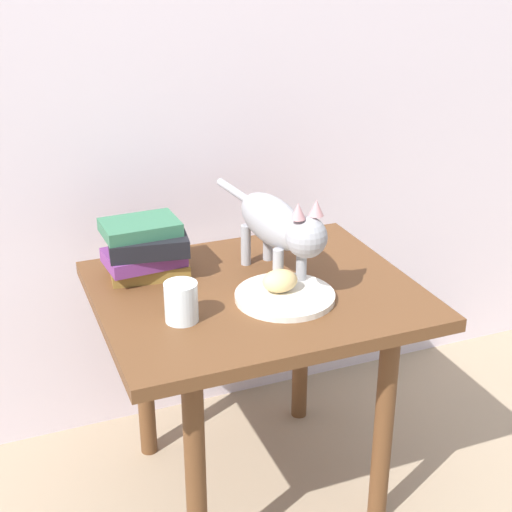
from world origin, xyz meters
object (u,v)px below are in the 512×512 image
plate (285,296)px  candle_jar (181,304)px  bread_roll (280,281)px  book_stack (146,249)px  cat (278,225)px  side_table (256,320)px

plate → candle_jar: bearing=-177.9°
bread_roll → book_stack: (-0.24, 0.22, 0.03)m
candle_jar → bread_roll: bearing=5.8°
cat → bread_roll: bearing=-110.6°
cat → candle_jar: size_ratio=5.63×
plate → candle_jar: size_ratio=2.59×
side_table → bread_roll: bearing=-60.2°
plate → bread_roll: bread_roll is taller
side_table → candle_jar: 0.24m
side_table → plate: (0.04, -0.07, 0.09)m
book_stack → side_table: bearing=-36.6°
plate → candle_jar: candle_jar is taller
bread_roll → candle_jar: bearing=-174.2°
side_table → candle_jar: (-0.20, -0.08, 0.12)m
side_table → cat: (0.07, 0.03, 0.21)m
side_table → book_stack: 0.30m
plate → book_stack: 0.35m
cat → book_stack: (-0.28, 0.13, -0.07)m
plate → bread_roll: (-0.01, 0.01, 0.03)m
book_stack → candle_jar: (0.01, -0.24, -0.03)m
plate → cat: size_ratio=0.46×
plate → book_stack: book_stack is taller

